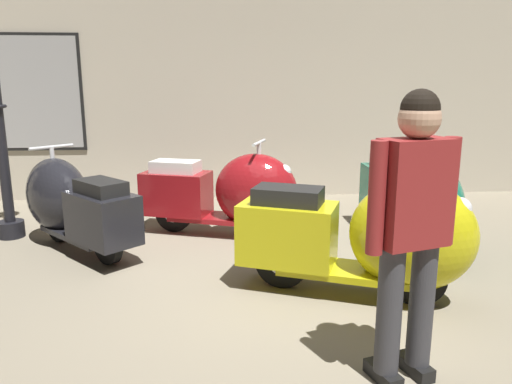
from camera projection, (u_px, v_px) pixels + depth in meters
ground_plane at (277, 291)px, 4.01m from camera, size 60.00×60.00×0.00m
showroom_back_wall at (247, 87)px, 7.09m from camera, size 18.00×0.24×3.21m
scooter_0 at (70, 203)px, 4.96m from camera, size 1.51×1.57×1.04m
scooter_1 at (231, 193)px, 5.35m from camera, size 1.81×1.03×1.07m
scooter_2 at (372, 237)px, 3.78m from camera, size 1.88×1.17×1.11m
scooter_3 at (413, 201)px, 4.85m from camera, size 0.60×1.86×1.14m
visitor_0 at (412, 220)px, 2.62m from camera, size 0.54×0.34×1.65m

